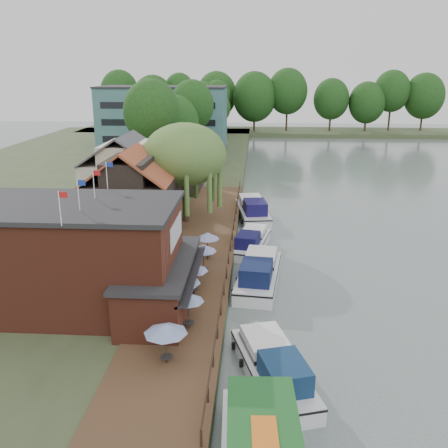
{
  "coord_description": "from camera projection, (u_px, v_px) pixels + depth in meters",
  "views": [
    {
      "loc": [
        -3.18,
        -31.5,
        16.67
      ],
      "look_at": [
        -6.0,
        12.0,
        3.0
      ],
      "focal_mm": 40.0,
      "sensor_mm": 36.0,
      "label": 1
    }
  ],
  "objects": [
    {
      "name": "ground",
      "position": [
        299.0,
        318.0,
        34.79
      ],
      "size": [
        260.0,
        260.0,
        0.0
      ],
      "primitive_type": "plane",
      "color": "#525F5F",
      "rests_on": "ground"
    },
    {
      "name": "land_bank",
      "position": [
        64.0,
        189.0,
        69.81
      ],
      "size": [
        50.0,
        140.0,
        1.0
      ],
      "primitive_type": "cube",
      "color": "#384728",
      "rests_on": "ground"
    },
    {
      "name": "quay_deck",
      "position": [
        200.0,
        251.0,
        44.49
      ],
      "size": [
        6.0,
        50.0,
        0.1
      ],
      "primitive_type": "cube",
      "color": "#47301E",
      "rests_on": "land_bank"
    },
    {
      "name": "quay_rail",
      "position": [
        231.0,
        245.0,
        44.66
      ],
      "size": [
        0.2,
        49.0,
        1.0
      ],
      "primitive_type": null,
      "color": "black",
      "rests_on": "land_bank"
    },
    {
      "name": "pub",
      "position": [
        92.0,
        256.0,
        33.31
      ],
      "size": [
        20.0,
        11.0,
        7.3
      ],
      "primitive_type": null,
      "color": "maroon",
      "rests_on": "land_bank"
    },
    {
      "name": "hotel_block",
      "position": [
        164.0,
        117.0,
        100.66
      ],
      "size": [
        25.4,
        12.4,
        12.3
      ],
      "primitive_type": null,
      "color": "#38666B",
      "rests_on": "land_bank"
    },
    {
      "name": "cottage_a",
      "position": [
        131.0,
        193.0,
        47.47
      ],
      "size": [
        8.6,
        7.6,
        8.5
      ],
      "primitive_type": null,
      "color": "black",
      "rests_on": "land_bank"
    },
    {
      "name": "cottage_b",
      "position": [
        127.0,
        172.0,
        57.18
      ],
      "size": [
        9.6,
        8.6,
        8.5
      ],
      "primitive_type": null,
      "color": "beige",
      "rests_on": "land_bank"
    },
    {
      "name": "cottage_c",
      "position": [
        174.0,
        159.0,
        65.5
      ],
      "size": [
        7.6,
        7.6,
        8.5
      ],
      "primitive_type": null,
      "color": "black",
      "rests_on": "land_bank"
    },
    {
      "name": "willow",
      "position": [
        185.0,
        173.0,
        51.67
      ],
      "size": [
        8.6,
        8.6,
        10.43
      ],
      "primitive_type": null,
      "color": "#476B2D",
      "rests_on": "land_bank"
    },
    {
      "name": "umbrella_0",
      "position": [
        166.0,
        343.0,
        27.22
      ],
      "size": [
        2.43,
        2.43,
        2.38
      ],
      "primitive_type": null,
      "color": "navy",
      "rests_on": "quay_deck"
    },
    {
      "name": "umbrella_1",
      "position": [
        189.0,
        311.0,
        30.91
      ],
      "size": [
        1.98,
        1.98,
        2.38
      ],
      "primitive_type": null,
      "color": "navy",
      "rests_on": "quay_deck"
    },
    {
      "name": "umbrella_2",
      "position": [
        184.0,
        292.0,
        33.52
      ],
      "size": [
        2.31,
        2.31,
        2.38
      ],
      "primitive_type": null,
      "color": "navy",
      "rests_on": "quay_deck"
    },
    {
      "name": "umbrella_3",
      "position": [
        193.0,
        279.0,
        35.53
      ],
      "size": [
        2.17,
        2.17,
        2.38
      ],
      "primitive_type": null,
      "color": "navy",
      "rests_on": "quay_deck"
    },
    {
      "name": "umbrella_4",
      "position": [
        203.0,
        259.0,
        39.32
      ],
      "size": [
        2.15,
        2.15,
        2.38
      ],
      "primitive_type": null,
      "color": "navy",
      "rests_on": "quay_deck"
    },
    {
      "name": "umbrella_5",
      "position": [
        208.0,
        246.0,
        42.17
      ],
      "size": [
        2.05,
        2.05,
        2.38
      ],
      "primitive_type": null,
      "color": "navy",
      "rests_on": "quay_deck"
    },
    {
      "name": "cruiser_0",
      "position": [
        273.0,
        362.0,
        27.45
      ],
      "size": [
        5.75,
        10.2,
        2.35
      ],
      "primitive_type": null,
      "rotation": [
        0.0,
        0.0,
        0.29
      ],
      "color": "silver",
      "rests_on": "ground"
    },
    {
      "name": "cruiser_1",
      "position": [
        259.0,
        269.0,
        39.88
      ],
      "size": [
        4.47,
        10.66,
        2.53
      ],
      "primitive_type": null,
      "rotation": [
        0.0,
        0.0,
        -0.11
      ],
      "color": "silver",
      "rests_on": "ground"
    },
    {
      "name": "cruiser_2",
      "position": [
        251.0,
        239.0,
        47.5
      ],
      "size": [
        4.49,
        9.3,
        2.12
      ],
      "primitive_type": null,
      "rotation": [
        0.0,
        0.0,
        -0.19
      ],
      "color": "white",
      "rests_on": "ground"
    },
    {
      "name": "cruiser_3",
      "position": [
        253.0,
        207.0,
        57.56
      ],
      "size": [
        4.93,
        10.87,
        2.56
      ],
      "primitive_type": null,
      "rotation": [
        0.0,
        0.0,
        0.15
      ],
      "color": "silver",
      "rests_on": "ground"
    },
    {
      "name": "bank_tree_0",
      "position": [
        152.0,
        130.0,
        71.96
      ],
      "size": [
        8.08,
        8.08,
        14.31
      ],
      "primitive_type": null,
      "color": "#143811",
      "rests_on": "land_bank"
    },
    {
      "name": "bank_tree_1",
      "position": [
        175.0,
        131.0,
        81.68
      ],
      "size": [
        8.01,
        8.01,
        11.6
      ],
      "primitive_type": null,
      "color": "#143811",
      "rests_on": "land_bank"
    },
    {
      "name": "bank_tree_2",
      "position": [
        192.0,
        120.0,
        87.44
      ],
      "size": [
        7.62,
        7.62,
        13.87
      ],
      "primitive_type": null,
      "color": "#143811",
      "rests_on": "land_bank"
    },
    {
      "name": "bank_tree_3",
      "position": [
        203.0,
        112.0,
        109.51
      ],
      "size": [
        6.6,
        6.6,
        12.92
      ],
      "primitive_type": null,
      "color": "#143811",
      "rests_on": "land_bank"
    },
    {
      "name": "bank_tree_4",
      "position": [
        217.0,
        115.0,
        114.89
      ],
      "size": [
        6.11,
        6.11,
        10.39
      ],
      "primitive_type": null,
      "color": "#143811",
      "rests_on": "land_bank"
    },
    {
      "name": "bank_tree_5",
      "position": [
        217.0,
        107.0,
        121.93
      ],
      "size": [
        6.19,
        6.19,
        12.98
      ],
      "primitive_type": null,
      "color": "#143811",
      "rests_on": "land_bank"
    }
  ]
}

